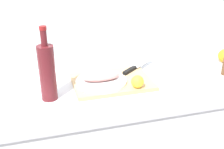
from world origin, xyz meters
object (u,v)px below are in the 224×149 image
(wine_bottle, at_px, (47,72))
(fish_fillet, at_px, (101,76))
(cutting_board, at_px, (112,82))
(lemon_0, at_px, (137,82))
(white_plate, at_px, (101,81))
(chef_knife, at_px, (135,67))

(wine_bottle, bearing_deg, fish_fillet, 13.48)
(fish_fillet, bearing_deg, wine_bottle, -166.52)
(cutting_board, bearing_deg, lemon_0, -50.45)
(white_plate, xyz_separation_m, fish_fillet, (0.00, -0.00, 0.03))
(white_plate, bearing_deg, cutting_board, 13.63)
(lemon_0, bearing_deg, wine_bottle, 174.76)
(cutting_board, height_order, lemon_0, lemon_0)
(lemon_0, bearing_deg, chef_knife, 73.08)
(fish_fillet, xyz_separation_m, wine_bottle, (-0.26, -0.06, 0.08))
(fish_fillet, relative_size, lemon_0, 3.07)
(chef_knife, bearing_deg, wine_bottle, 162.28)
(cutting_board, relative_size, wine_bottle, 1.16)
(chef_knife, distance_m, wine_bottle, 0.53)
(cutting_board, distance_m, white_plate, 0.07)
(fish_fillet, distance_m, chef_knife, 0.26)
(cutting_board, relative_size, white_plate, 1.56)
(lemon_0, height_order, wine_bottle, wine_bottle)
(fish_fillet, height_order, chef_knife, fish_fillet)
(lemon_0, xyz_separation_m, wine_bottle, (-0.42, 0.04, 0.09))
(chef_knife, xyz_separation_m, wine_bottle, (-0.48, -0.18, 0.11))
(lemon_0, relative_size, wine_bottle, 0.18)
(wine_bottle, bearing_deg, chef_knife, 20.59)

